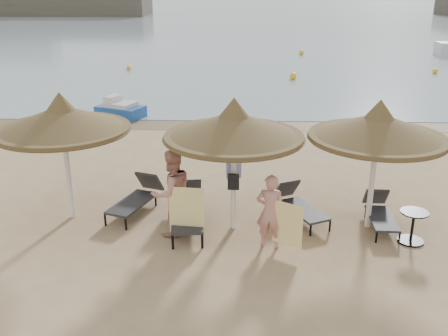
# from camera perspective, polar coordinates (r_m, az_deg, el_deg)

# --- Properties ---
(ground) EXTENTS (160.00, 160.00, 0.00)m
(ground) POSITION_cam_1_polar(r_m,az_deg,el_deg) (11.29, -2.28, -8.02)
(ground) COLOR tan
(ground) RESTS_ON ground
(sea) EXTENTS (200.00, 140.00, 0.03)m
(sea) POSITION_cam_1_polar(r_m,az_deg,el_deg) (90.05, 1.43, 17.11)
(sea) COLOR gray
(sea) RESTS_ON ground
(wet_sand_strip) EXTENTS (200.00, 1.60, 0.01)m
(wet_sand_strip) POSITION_cam_1_polar(r_m,az_deg,el_deg) (20.04, -0.40, 4.94)
(wet_sand_strip) COLOR brown
(wet_sand_strip) RESTS_ON ground
(palapa_left) EXTENTS (3.11, 3.11, 3.09)m
(palapa_left) POSITION_cam_1_polar(r_m,az_deg,el_deg) (11.97, -18.04, 5.32)
(palapa_left) COLOR silver
(palapa_left) RESTS_ON ground
(palapa_center) EXTENTS (3.12, 3.12, 3.09)m
(palapa_center) POSITION_cam_1_polar(r_m,az_deg,el_deg) (10.82, 1.14, 4.82)
(palapa_center) COLOR silver
(palapa_center) RESTS_ON ground
(palapa_right) EXTENTS (3.06, 3.06, 3.03)m
(palapa_right) POSITION_cam_1_polar(r_m,az_deg,el_deg) (11.42, 17.20, 4.49)
(palapa_right) COLOR silver
(palapa_right) RESTS_ON ground
(lounger_far_left) EXTENTS (1.21, 1.97, 0.84)m
(lounger_far_left) POSITION_cam_1_polar(r_m,az_deg,el_deg) (12.60, -9.86, -3.24)
(lounger_far_left) COLOR black
(lounger_far_left) RESTS_ON ground
(lounger_near_left) EXTENTS (0.91, 2.16, 0.94)m
(lounger_near_left) POSITION_cam_1_polar(r_m,az_deg,el_deg) (11.72, -4.23, -4.64)
(lounger_near_left) COLOR black
(lounger_near_left) RESTS_ON ground
(lounger_near_right) EXTENTS (1.28, 1.81, 0.78)m
(lounger_near_right) POSITION_cam_1_polar(r_m,az_deg,el_deg) (12.22, 8.52, -4.09)
(lounger_near_right) COLOR black
(lounger_near_right) RESTS_ON ground
(lounger_far_right) EXTENTS (0.61, 1.67, 0.74)m
(lounger_far_right) POSITION_cam_1_polar(r_m,az_deg,el_deg) (12.28, 17.40, -4.82)
(lounger_far_right) COLOR black
(lounger_far_right) RESTS_ON ground
(side_table) EXTENTS (0.60, 0.60, 0.73)m
(side_table) POSITION_cam_1_polar(r_m,az_deg,el_deg) (11.74, 20.72, -6.39)
(side_table) COLOR black
(side_table) RESTS_ON ground
(person_left) EXTENTS (1.28, 1.19, 2.34)m
(person_left) POSITION_cam_1_polar(r_m,az_deg,el_deg) (11.03, -5.98, -2.11)
(person_left) COLOR tan
(person_left) RESTS_ON ground
(person_right) EXTENTS (0.98, 0.74, 1.94)m
(person_right) POSITION_cam_1_polar(r_m,az_deg,el_deg) (10.56, 5.35, -4.33)
(person_right) COLOR tan
(person_right) RESTS_ON ground
(towel_left) EXTENTS (0.78, 0.11, 1.09)m
(towel_left) POSITION_cam_1_polar(r_m,az_deg,el_deg) (10.84, -4.30, -4.89)
(towel_left) COLOR yellow
(towel_left) RESTS_ON ground
(towel_right) EXTENTS (0.59, 0.39, 0.96)m
(towel_right) POSITION_cam_1_polar(r_m,az_deg,el_deg) (10.50, 7.29, -6.42)
(towel_right) COLOR yellow
(towel_right) RESTS_ON ground
(bag_patterned) EXTENTS (0.35, 0.22, 0.42)m
(bag_patterned) POSITION_cam_1_polar(r_m,az_deg,el_deg) (11.33, 1.12, -0.17)
(bag_patterned) COLOR white
(bag_patterned) RESTS_ON ground
(bag_dark) EXTENTS (0.26, 0.09, 0.36)m
(bag_dark) POSITION_cam_1_polar(r_m,az_deg,el_deg) (11.07, 1.09, -1.59)
(bag_dark) COLOR black
(bag_dark) RESTS_ON ground
(pedal_boat) EXTENTS (2.21, 1.81, 0.89)m
(pedal_boat) POSITION_cam_1_polar(r_m,az_deg,el_deg) (21.62, -11.80, 6.56)
(pedal_boat) COLOR #1C4C9C
(pedal_boat) RESTS_ON ground
(buoy_left) EXTENTS (0.33, 0.33, 0.33)m
(buoy_left) POSITION_cam_1_polar(r_m,az_deg,el_deg) (33.46, -10.84, 11.19)
(buoy_left) COLOR yellow
(buoy_left) RESTS_ON ground
(buoy_mid) EXTENTS (0.39, 0.39, 0.39)m
(buoy_mid) POSITION_cam_1_polar(r_m,az_deg,el_deg) (40.48, 8.84, 12.92)
(buoy_mid) COLOR yellow
(buoy_mid) RESTS_ON ground
(buoy_right) EXTENTS (0.34, 0.34, 0.34)m
(buoy_right) POSITION_cam_1_polar(r_m,az_deg,el_deg) (34.22, 22.98, 10.16)
(buoy_right) COLOR yellow
(buoy_right) RESTS_ON ground
(buoy_extra) EXTENTS (0.41, 0.41, 0.41)m
(buoy_extra) POSITION_cam_1_polar(r_m,az_deg,el_deg) (29.95, 7.91, 10.37)
(buoy_extra) COLOR yellow
(buoy_extra) RESTS_ON ground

